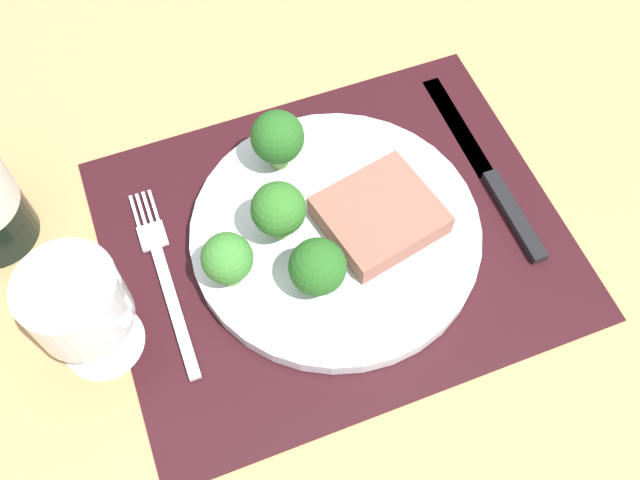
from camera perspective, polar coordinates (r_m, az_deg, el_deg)
ground_plane at (r=65.76cm, az=1.21°, el=-0.51°), size 140.00×110.00×3.00cm
placemat at (r=64.32cm, az=1.24°, el=0.20°), size 40.71×32.84×0.30cm
plate at (r=63.49cm, az=1.26°, el=0.62°), size 26.05×26.05×1.60cm
steak at (r=62.34cm, az=4.84°, el=2.02°), size 11.23×10.57×2.30cm
broccoli_near_fork at (r=59.07cm, az=-3.38°, el=2.46°), size 4.72×4.72×6.54cm
broccoli_center at (r=63.76cm, az=-3.45°, el=8.23°), size 4.88×4.88×6.31cm
broccoli_front_edge at (r=57.26cm, az=-0.20°, el=-2.21°), size 4.81×4.81×5.72cm
broccoli_near_steak at (r=58.17cm, az=-7.50°, el=-1.54°), size 4.34×4.34×5.52cm
fork at (r=63.48cm, az=-12.41°, el=-2.92°), size 2.40×19.20×0.50cm
knife at (r=69.15cm, az=13.68°, el=4.87°), size 1.80×23.00×0.80cm
wine_glass at (r=56.04cm, az=-18.99°, el=-5.03°), size 7.61×7.61×11.34cm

